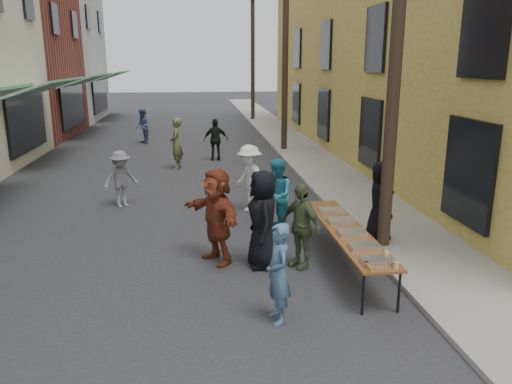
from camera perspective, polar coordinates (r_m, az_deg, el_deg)
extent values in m
plane|color=#28282B|center=(7.55, -9.72, -15.97)|extent=(120.00, 120.00, 0.00)
cube|color=gray|center=(22.30, 4.98, 4.88)|extent=(2.20, 60.00, 0.10)
cube|color=gray|center=(37.01, -24.13, 14.50)|extent=(8.00, 8.00, 9.00)
cube|color=#AB8D3D|center=(23.13, 21.45, 16.63)|extent=(10.00, 28.00, 10.00)
cylinder|color=#2D2116|center=(10.27, 15.92, 17.92)|extent=(0.26, 0.26, 9.00)
cylinder|color=#2D2116|center=(21.85, 3.38, 16.43)|extent=(0.26, 0.26, 9.00)
cylinder|color=#2D2116|center=(33.73, -0.37, 15.83)|extent=(0.26, 0.26, 9.00)
cube|color=brown|center=(9.62, 10.30, -4.34)|extent=(0.70, 4.00, 0.04)
cylinder|color=black|center=(8.02, 12.14, -11.31)|extent=(0.04, 0.04, 0.71)
cylinder|color=black|center=(8.22, 16.03, -10.91)|extent=(0.04, 0.04, 0.71)
cylinder|color=black|center=(11.38, 6.06, -3.16)|extent=(0.04, 0.04, 0.71)
cylinder|color=black|center=(11.52, 8.88, -3.03)|extent=(0.04, 0.04, 0.71)
cube|color=maroon|center=(8.14, 13.73, -7.66)|extent=(0.50, 0.33, 0.08)
cube|color=#B2B2B7|center=(8.70, 12.24, -6.08)|extent=(0.50, 0.33, 0.08)
cube|color=tan|center=(9.33, 10.86, -4.59)|extent=(0.50, 0.33, 0.08)
cube|color=#B2B2B7|center=(9.96, 9.65, -3.28)|extent=(0.50, 0.33, 0.08)
cube|color=tan|center=(10.60, 8.59, -2.13)|extent=(0.50, 0.33, 0.08)
cylinder|color=#A57F26|center=(7.80, 12.97, -8.60)|extent=(0.07, 0.07, 0.08)
cylinder|color=#A57F26|center=(7.89, 12.72, -8.32)|extent=(0.07, 0.07, 0.08)
cylinder|color=#A57F26|center=(7.98, 12.48, -8.05)|extent=(0.07, 0.07, 0.08)
cylinder|color=tan|center=(7.99, 15.72, -8.08)|extent=(0.08, 0.08, 0.12)
imported|color=black|center=(9.41, 0.79, -3.14)|extent=(0.66, 0.96, 1.89)
imported|color=#446583|center=(7.52, 2.55, -9.27)|extent=(0.44, 0.61, 1.55)
imported|color=teal|center=(11.50, 2.38, -0.37)|extent=(0.70, 0.87, 1.68)
imported|color=white|center=(12.91, -0.74, 1.52)|extent=(1.06, 1.31, 1.77)
imported|color=#4D5C35|center=(9.47, 5.13, -3.85)|extent=(0.86, 1.03, 1.65)
imported|color=maroon|center=(9.68, -4.51, -2.71)|extent=(1.33, 1.79, 1.88)
imported|color=black|center=(11.06, 14.02, -0.86)|extent=(0.54, 0.83, 1.69)
imported|color=slate|center=(13.87, -15.17, 1.44)|extent=(1.15, 0.99, 1.54)
imported|color=black|center=(19.92, -4.61, 5.98)|extent=(0.98, 0.43, 1.66)
imported|color=#5F6339|center=(18.49, -9.08, 5.50)|extent=(0.52, 0.72, 1.87)
imported|color=#455485|center=(24.58, -12.82, 7.34)|extent=(0.83, 0.95, 1.68)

